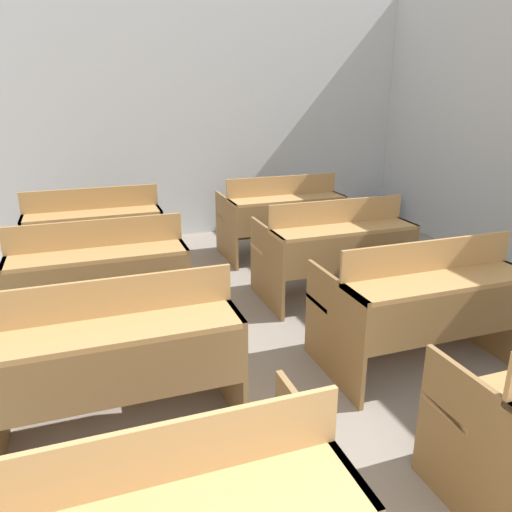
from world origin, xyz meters
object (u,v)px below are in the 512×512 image
bench_third_left (100,274)px  bench_back_left (94,231)px  bench_back_right (281,214)px  bench_second_right (421,301)px  bench_second_left (117,351)px  wastepaper_bin (384,211)px  bench_third_right (334,247)px

bench_third_left → bench_back_left: same height
bench_back_left → bench_back_right: bearing=0.0°
bench_third_left → bench_second_right: bearing=-32.1°
bench_second_right → bench_back_right: 2.48m
bench_back_left → bench_second_left: bearing=-89.8°
wastepaper_bin → bench_back_right: bearing=-158.2°
bench_second_left → bench_third_right: (1.96, 1.24, 0.00)m
bench_third_right → bench_second_left: bearing=-147.7°
bench_third_right → bench_back_left: size_ratio=1.00×
bench_third_left → bench_back_left: (0.02, 1.25, 0.00)m
bench_second_left → bench_third_left: 1.23m
bench_second_left → bench_third_left: (-0.02, 1.23, 0.00)m
wastepaper_bin → bench_third_right: bearing=-132.9°
bench_third_left → bench_third_right: size_ratio=1.00×
bench_second_right → bench_third_left: same height
bench_back_left → bench_back_right: size_ratio=1.00×
bench_second_right → bench_back_left: size_ratio=1.00×
bench_second_left → bench_second_right: size_ratio=1.00×
bench_second_right → bench_third_right: bearing=89.3°
bench_back_left → wastepaper_bin: bearing=10.9°
bench_third_right → wastepaper_bin: (1.84, 1.98, -0.28)m
bench_third_right → bench_back_right: (0.00, 1.24, 0.00)m
bench_back_right → bench_second_left: bearing=-128.3°
bench_second_right → bench_third_right: size_ratio=1.00×
bench_second_right → bench_third_left: (-1.97, 1.23, 0.00)m
bench_third_right → bench_back_right: same height
bench_second_left → bench_second_right: (1.94, -0.00, 0.00)m
bench_back_right → wastepaper_bin: bench_back_right is taller
bench_third_right → wastepaper_bin: bench_third_right is taller
bench_second_right → bench_back_right: size_ratio=1.00×
bench_third_right → bench_second_right: bearing=-90.7°
bench_third_left → wastepaper_bin: (3.82, 1.98, -0.28)m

